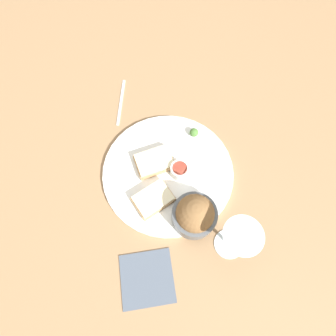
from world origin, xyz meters
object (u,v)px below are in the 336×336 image
Objects in this scene: salad_bowl at (195,215)px; fork at (121,102)px; cheese_toast_near at (154,162)px; cheese_toast_far at (153,199)px; wine_glass at (238,238)px; sauce_ramekin at (180,170)px; napkin at (147,278)px.

salad_bowl reaches higher than fork.
cheese_toast_near is 1.13× the size of cheese_toast_far.
fork is (0.06, 0.52, -0.10)m from wine_glass.
fork is at bearing 84.19° from sauce_ramekin.
cheese_toast_far is at bearing 44.64° from napkin.
salad_bowl is at bearing -101.94° from fork.
cheese_toast_near is 0.24m from fork.
cheese_toast_far is 0.62× the size of napkin.
salad_bowl is 0.64× the size of napkin.
cheese_toast_near is at bearing 115.80° from sauce_ramekin.
cheese_toast_far is at bearing 108.32° from wine_glass.
wine_glass is 0.83× the size of napkin.
salad_bowl is 0.12m from cheese_toast_far.
napkin is (-0.20, 0.07, -0.10)m from wine_glass.
fork is at bearing 75.06° from cheese_toast_near.
sauce_ramekin is 0.28× the size of napkin.
napkin is at bearing -134.19° from cheese_toast_near.
cheese_toast_far is (-0.07, -0.08, 0.00)m from cheese_toast_near.
wine_glass reaches higher than cheese_toast_near.
salad_bowl is 0.12m from wine_glass.
sauce_ramekin is 0.28m from napkin.
cheese_toast_near is at bearing 45.81° from napkin.
sauce_ramekin reaches higher than cheese_toast_near.
cheese_toast_near reaches higher than napkin.
wine_glass is 0.24m from napkin.
salad_bowl is 1.04× the size of cheese_toast_far.
fork is at bearing 66.96° from cheese_toast_far.
cheese_toast_far is (-0.05, 0.10, -0.03)m from salad_bowl.
sauce_ramekin is (0.06, 0.11, -0.02)m from salad_bowl.
fork is at bearing 59.04° from napkin.
sauce_ramekin is 0.34× the size of wine_glass.
wine_glass reaches higher than salad_bowl.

